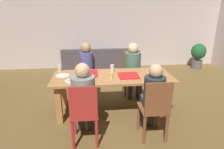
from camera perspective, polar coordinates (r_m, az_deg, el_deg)
The scene contains 22 objects.
ground_plane at distance 3.88m, azimuth 0.15°, elevation -10.74°, with size 20.00×20.00×0.00m, color brown.
back_wall at distance 6.55m, azimuth -2.78°, elevation 14.82°, with size 7.95×0.12×2.92m, color beige.
dining_table at distance 3.62m, azimuth 0.16°, elevation -2.12°, with size 2.19×0.88×0.74m.
chair_0 at distance 2.82m, azimuth -8.15°, elevation -11.26°, with size 0.40×0.40×0.96m.
person_0 at distance 2.84m, azimuth -8.25°, elevation -6.19°, with size 0.33×0.50×1.23m.
chair_1 at distance 4.51m, azimuth -7.34°, elevation 0.39°, with size 0.39×0.43×0.88m.
person_1 at distance 4.31m, azimuth -7.50°, elevation 2.63°, with size 0.30×0.47×1.22m.
chair_2 at distance 2.98m, azimuth 12.42°, elevation -9.93°, with size 0.41×0.43×0.97m.
person_2 at distance 3.02m, azimuth 11.87°, elevation -5.47°, with size 0.31×0.48×1.17m.
chair_3 at distance 4.55m, azimuth 5.72°, elevation 1.19°, with size 0.42×0.40×1.00m.
person_3 at distance 4.37m, azimuth 6.15°, elevation 2.86°, with size 0.36×0.51×1.20m.
pizza_box_0 at distance 3.69m, azimuth -7.47°, elevation 0.27°, with size 0.41×0.41×0.02m.
pizza_box_1 at distance 3.56m, azimuth 4.87°, elevation -0.33°, with size 0.36×0.36×0.02m.
plate_0 at distance 3.51m, azimuth 13.80°, elevation -1.12°, with size 0.21×0.21×0.03m.
plate_1 at distance 3.83m, azimuth 12.29°, elevation 0.66°, with size 0.24×0.24×0.03m.
plate_2 at distance 3.69m, azimuth -14.28°, elevation -0.27°, with size 0.25×0.25×0.01m.
plate_3 at distance 3.38m, azimuth -11.85°, elevation -1.74°, with size 0.21×0.21×0.03m.
drinking_glass_0 at distance 3.75m, azimuth 0.05°, elevation 1.76°, with size 0.07×0.07×0.15m, color silver.
drinking_glass_1 at distance 3.42m, azimuth -0.23°, elevation -0.31°, with size 0.06×0.06×0.11m, color #D9C05C.
drinking_glass_2 at distance 3.94m, azimuth -15.13°, elevation 1.76°, with size 0.06×0.06×0.12m, color silver.
couch at distance 6.05m, azimuth -4.28°, elevation 3.07°, with size 2.08×0.78×0.80m.
potted_plant at distance 7.02m, azimuth 23.90°, elevation 5.43°, with size 0.47×0.47×0.84m.
Camera 1 is at (-0.35, -3.36, 1.92)m, focal length 31.25 mm.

